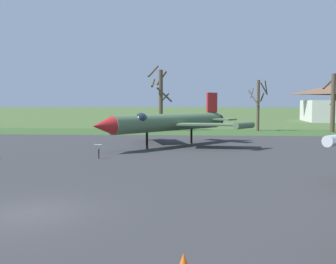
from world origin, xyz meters
name	(u,v)px	position (x,y,z in m)	size (l,w,h in m)	color
ground_plane	(31,214)	(0.00, 0.00, 0.00)	(600.00, 600.00, 0.00)	#425B2D
asphalt_apron	(108,162)	(0.00, 13.25, 0.03)	(83.10, 44.17, 0.05)	#333335
grass_verge_strip	(152,132)	(0.00, 41.34, 0.03)	(143.10, 12.00, 0.06)	#345226
jet_fighter_rear_left	(169,122)	(3.57, 23.07, 2.33)	(13.78, 14.52, 5.18)	#4C6B47
info_placard_rear_left	(99,150)	(-0.97, 14.54, 0.71)	(0.65, 0.35, 1.10)	black
bare_tree_left_of_center	(160,96)	(0.93, 43.39, 5.00)	(3.55, 3.54, 9.53)	brown
bare_tree_center	(258,103)	(14.90, 43.90, 4.06)	(2.87, 2.65, 7.28)	brown
bare_tree_right_of_center	(333,101)	(24.72, 42.34, 4.25)	(2.44, 1.99, 8.03)	brown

